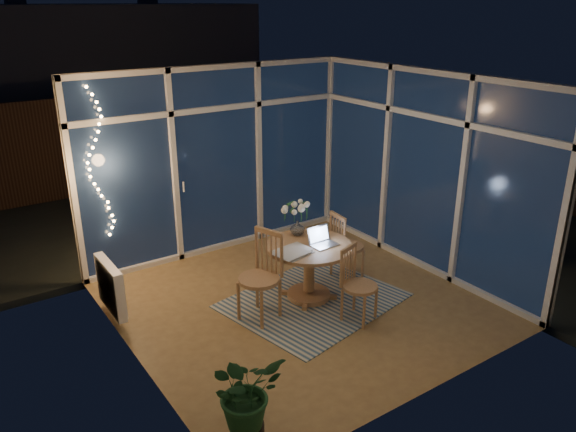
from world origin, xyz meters
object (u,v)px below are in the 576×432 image
object	(u,v)px
laptop	(324,237)
potted_plant	(246,402)
flower_vase	(297,227)
chair_left	(259,277)
chair_right	(348,245)
chair_front	(360,285)
dining_table	(309,272)

from	to	relation	value
laptop	potted_plant	size ratio (longest dim) A/B	0.40
laptop	flower_vase	size ratio (longest dim) A/B	1.46
chair_left	laptop	size ratio (longest dim) A/B	3.40
chair_right	laptop	xyz separation A→B (m)	(-0.59, -0.26, 0.35)
chair_right	potted_plant	bearing A→B (deg)	130.53
laptop	chair_left	bearing A→B (deg)	175.55
chair_left	flower_vase	world-z (taller)	chair_left
chair_left	flower_vase	bearing A→B (deg)	96.76
chair_front	flower_vase	bearing A→B (deg)	76.10
chair_left	flower_vase	size ratio (longest dim) A/B	4.97
chair_left	potted_plant	world-z (taller)	chair_left
chair_front	laptop	distance (m)	0.72
chair_right	dining_table	bearing A→B (deg)	107.53
chair_left	laptop	world-z (taller)	chair_left
chair_right	flower_vase	world-z (taller)	chair_right
chair_right	chair_front	xyz separation A→B (m)	(-0.56, -0.88, -0.02)
flower_vase	dining_table	bearing A→B (deg)	-100.12
chair_left	laptop	xyz separation A→B (m)	(0.88, -0.04, 0.29)
chair_front	laptop	world-z (taller)	laptop
chair_front	potted_plant	distance (m)	2.18
chair_front	flower_vase	world-z (taller)	flower_vase
laptop	potted_plant	bearing A→B (deg)	-144.29
chair_right	potted_plant	world-z (taller)	chair_right
laptop	chair_right	bearing A→B (deg)	21.81
dining_table	chair_front	xyz separation A→B (m)	(0.16, -0.72, 0.09)
dining_table	chair_right	world-z (taller)	chair_right
dining_table	chair_right	bearing A→B (deg)	11.95
dining_table	flower_vase	bearing A→B (deg)	79.88
dining_table	laptop	bearing A→B (deg)	-38.28
laptop	flower_vase	distance (m)	0.44
dining_table	flower_vase	world-z (taller)	flower_vase
chair_left	laptop	bearing A→B (deg)	67.98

